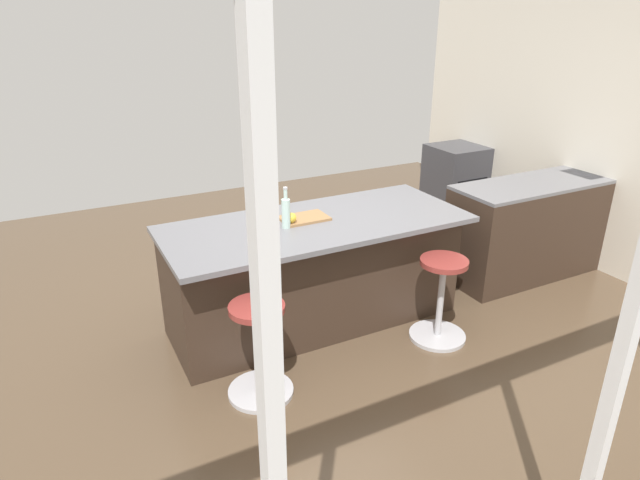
% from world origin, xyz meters
% --- Properties ---
extents(ground_plane, '(7.82, 7.82, 0.00)m').
position_xyz_m(ground_plane, '(0.00, 0.00, 0.00)').
color(ground_plane, brown).
extents(window_panel_rear, '(6.01, 0.12, 2.80)m').
position_xyz_m(window_panel_rear, '(0.00, 2.44, 1.41)').
color(window_panel_rear, silver).
rests_on(window_panel_rear, ground_plane).
extents(interior_partition_left, '(0.12, 4.89, 2.80)m').
position_xyz_m(interior_partition_left, '(-3.01, 0.00, 1.40)').
color(interior_partition_left, silver).
rests_on(interior_partition_left, ground_plane).
extents(sink_cabinet, '(2.44, 0.60, 1.20)m').
position_xyz_m(sink_cabinet, '(-2.66, 0.04, 0.47)').
color(sink_cabinet, '#38281E').
rests_on(sink_cabinet, ground_plane).
extents(oven_range, '(0.60, 0.61, 0.89)m').
position_xyz_m(oven_range, '(-2.66, -1.53, 0.45)').
color(oven_range, '#38383D').
rests_on(oven_range, ground_plane).
extents(kitchen_island, '(2.35, 0.99, 0.90)m').
position_xyz_m(kitchen_island, '(-0.01, -0.08, 0.45)').
color(kitchen_island, '#38281E').
rests_on(kitchen_island, ground_plane).
extents(stool_by_window, '(0.44, 0.44, 0.67)m').
position_xyz_m(stool_by_window, '(-0.75, 0.59, 0.32)').
color(stool_by_window, '#B7B7BC').
rests_on(stool_by_window, ground_plane).
extents(stool_middle, '(0.44, 0.44, 0.67)m').
position_xyz_m(stool_middle, '(0.74, 0.59, 0.32)').
color(stool_middle, '#B7B7BC').
rests_on(stool_middle, ground_plane).
extents(cutting_board, '(0.36, 0.24, 0.02)m').
position_xyz_m(cutting_board, '(0.06, -0.12, 0.91)').
color(cutting_board, olive).
rests_on(cutting_board, kitchen_island).
extents(apple_yellow, '(0.08, 0.08, 0.08)m').
position_xyz_m(apple_yellow, '(0.20, -0.06, 0.95)').
color(apple_yellow, gold).
rests_on(apple_yellow, cutting_board).
extents(water_bottle, '(0.06, 0.06, 0.31)m').
position_xyz_m(water_bottle, '(0.25, -0.03, 1.02)').
color(water_bottle, silver).
rests_on(water_bottle, kitchen_island).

